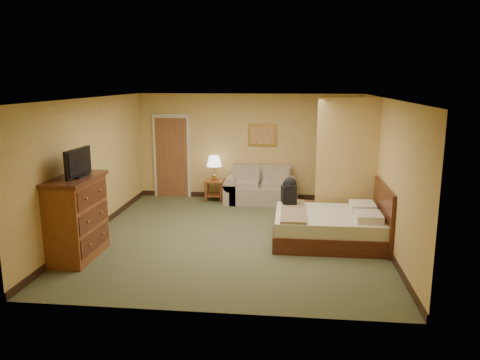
# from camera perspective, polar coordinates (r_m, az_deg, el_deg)

# --- Properties ---
(floor) EXTENTS (6.00, 6.00, 0.00)m
(floor) POSITION_cam_1_polar(r_m,az_deg,el_deg) (8.98, -0.69, -6.88)
(floor) COLOR #4F5436
(floor) RESTS_ON ground
(ceiling) EXTENTS (6.00, 6.00, 0.00)m
(ceiling) POSITION_cam_1_polar(r_m,az_deg,el_deg) (8.50, -0.73, 9.93)
(ceiling) COLOR white
(ceiling) RESTS_ON back_wall
(back_wall) EXTENTS (5.50, 0.02, 2.60)m
(back_wall) POSITION_cam_1_polar(r_m,az_deg,el_deg) (11.59, 1.08, 4.06)
(back_wall) COLOR tan
(back_wall) RESTS_ON floor
(left_wall) EXTENTS (0.02, 6.00, 2.60)m
(left_wall) POSITION_cam_1_polar(r_m,az_deg,el_deg) (9.38, -17.63, 1.57)
(left_wall) COLOR tan
(left_wall) RESTS_ON floor
(right_wall) EXTENTS (0.02, 6.00, 2.60)m
(right_wall) POSITION_cam_1_polar(r_m,az_deg,el_deg) (8.76, 17.45, 0.86)
(right_wall) COLOR tan
(right_wall) RESTS_ON floor
(partition) EXTENTS (1.20, 0.15, 2.60)m
(partition) POSITION_cam_1_polar(r_m,az_deg,el_deg) (9.56, 12.88, 2.03)
(partition) COLOR tan
(partition) RESTS_ON floor
(door) EXTENTS (0.94, 0.16, 2.10)m
(door) POSITION_cam_1_polar(r_m,az_deg,el_deg) (11.93, -8.31, 2.86)
(door) COLOR beige
(door) RESTS_ON floor
(baseboard) EXTENTS (5.50, 0.02, 0.12)m
(baseboard) POSITION_cam_1_polar(r_m,az_deg,el_deg) (11.82, 1.06, -1.91)
(baseboard) COLOR black
(baseboard) RESTS_ON floor
(loveseat) EXTENTS (1.75, 0.81, 0.89)m
(loveseat) POSITION_cam_1_polar(r_m,az_deg,el_deg) (11.34, 2.55, -1.35)
(loveseat) COLOR tan
(loveseat) RESTS_ON floor
(side_table) EXTENTS (0.47, 0.47, 0.51)m
(side_table) POSITION_cam_1_polar(r_m,az_deg,el_deg) (11.53, -3.13, -0.86)
(side_table) COLOR brown
(side_table) RESTS_ON floor
(table_lamp) EXTENTS (0.36, 0.36, 0.60)m
(table_lamp) POSITION_cam_1_polar(r_m,az_deg,el_deg) (11.40, -3.17, 2.23)
(table_lamp) COLOR #AA833E
(table_lamp) RESTS_ON side_table
(coffee_table) EXTENTS (0.93, 0.93, 0.46)m
(coffee_table) POSITION_cam_1_polar(r_m,az_deg,el_deg) (9.55, 8.18, -3.77)
(coffee_table) COLOR brown
(coffee_table) RESTS_ON floor
(wall_picture) EXTENTS (0.70, 0.04, 0.54)m
(wall_picture) POSITION_cam_1_polar(r_m,az_deg,el_deg) (11.50, 2.75, 5.49)
(wall_picture) COLOR #B78E3F
(wall_picture) RESTS_ON back_wall
(dresser) EXTENTS (0.68, 1.29, 1.38)m
(dresser) POSITION_cam_1_polar(r_m,az_deg,el_deg) (8.22, -19.34, -4.31)
(dresser) COLOR brown
(dresser) RESTS_ON floor
(tv) EXTENTS (0.21, 0.77, 0.47)m
(tv) POSITION_cam_1_polar(r_m,az_deg,el_deg) (7.98, -19.14, 1.89)
(tv) COLOR black
(tv) RESTS_ON dresser
(bed) EXTENTS (1.98, 1.69, 1.09)m
(bed) POSITION_cam_1_polar(r_m,az_deg,el_deg) (8.77, 11.17, -5.55)
(bed) COLOR #441C0F
(bed) RESTS_ON floor
(backpack) EXTENTS (0.28, 0.36, 0.55)m
(backpack) POSITION_cam_1_polar(r_m,az_deg,el_deg) (9.09, 6.08, -1.29)
(backpack) COLOR black
(backpack) RESTS_ON bed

